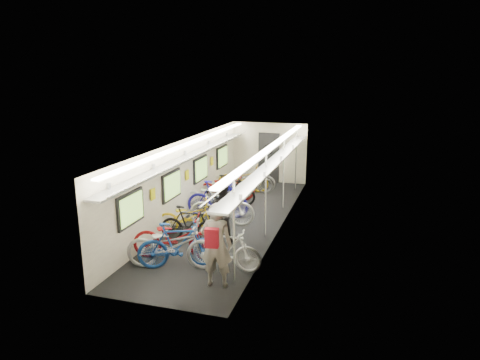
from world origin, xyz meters
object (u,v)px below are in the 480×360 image
Objects in this scene: passenger_mid at (221,211)px; bicycle_1 at (178,245)px; backpack at (212,238)px; bicycle_0 at (172,245)px; passenger_near at (216,245)px.

bicycle_1 is at bearing 73.83° from passenger_mid.
backpack is (1.23, -1.08, 0.73)m from bicycle_1.
bicycle_1 is at bearing 130.65° from backpack.
bicycle_1 is 1.14× the size of passenger_mid.
bicycle_0 reaches higher than bicycle_1.
backpack is (0.82, -2.94, 0.48)m from passenger_mid.
passenger_mid is 3.09m from backpack.
bicycle_0 is 1.15× the size of bicycle_1.
backpack reaches higher than bicycle_0.
bicycle_0 is at bearing 83.35° from bicycle_1.
passenger_near reaches higher than passenger_mid.
passenger_mid is at bearing 97.53° from backpack.
backpack is at bearing 101.84° from passenger_mid.
bicycle_0 is 1.98m from passenger_mid.
bicycle_1 is at bearing -32.59° from passenger_near.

